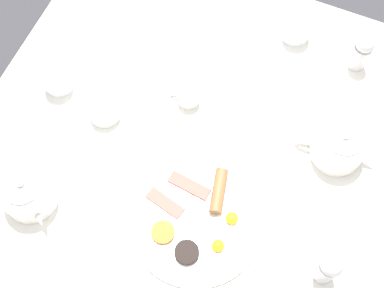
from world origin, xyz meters
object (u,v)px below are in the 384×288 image
Objects in this scene: salt_grinder at (362,51)px; creamer_jug at (188,94)px; breakfast_plate at (198,219)px; teapot_far at (27,191)px; teapot_near at (339,145)px; water_glass_short at (56,77)px; teacup_with_saucer_left at (104,112)px; water_glass_tall at (297,26)px; fork_by_plate at (156,10)px; pepper_grinder at (328,268)px.

creamer_jug is at bearing 36.52° from salt_grinder.
teapot_far is (0.38, 0.10, 0.04)m from breakfast_plate.
teapot_near is 2.46× the size of water_glass_short.
breakfast_plate is 2.22× the size of teacup_with_saucer_left.
breakfast_plate is at bearing 85.73° from water_glass_tall.
salt_grinder is at bearing -175.29° from fork_by_plate.
salt_grinder reaches higher than water_glass_tall.
salt_grinder is at bearing -111.68° from breakfast_plate.
teapot_near is 0.35m from water_glass_tall.
pepper_grinder reaches higher than creamer_jug.
fork_by_plate is (-0.13, -0.31, -0.04)m from water_glass_short.
teacup_with_saucer_left is 0.15m from water_glass_short.
teacup_with_saucer_left is at bearing 113.45° from teapot_far.
teacup_with_saucer_left is 0.55m from water_glass_tall.
teapot_near is at bearing -172.43° from water_glass_short.
water_glass_short is 0.79m from pepper_grinder.
water_glass_short is 0.71× the size of pepper_grinder.
water_glass_tall is at bearing -7.82° from salt_grinder.
creamer_jug is at bearing 175.54° from teapot_near.
water_glass_tall and water_glass_short have the same top height.
salt_grinder reaches higher than fork_by_plate.
salt_grinder reaches higher than breakfast_plate.
pepper_grinder is at bearing 165.22° from teacup_with_saucer_left.
creamer_jug is at bearing 57.43° from water_glass_tall.
breakfast_plate is 0.59m from salt_grinder.
pepper_grinder reaches higher than breakfast_plate.
teapot_near reaches higher than fork_by_plate.
teapot_far is 0.31m from water_glass_short.
teapot_near is at bearing 95.07° from salt_grinder.
water_glass_short is 0.71× the size of salt_grinder.
teapot_far reaches higher than breakfast_plate.
salt_grinder is (0.08, -0.56, 0.00)m from pepper_grinder.
water_glass_tall is at bearing -94.27° from breakfast_plate.
teapot_near is at bearing 124.65° from water_glass_tall.
breakfast_plate is at bearing 157.63° from water_glass_short.
pepper_grinder is at bearing -83.85° from teapot_near.
water_glass_tall reaches higher than creamer_jug.
salt_grinder reaches higher than water_glass_short.
creamer_jug is at bearing -144.49° from teacup_with_saucer_left.
teacup_with_saucer_left is at bearing -26.46° from breakfast_plate.
creamer_jug is (0.19, 0.29, -0.01)m from water_glass_tall.
creamer_jug is 0.67× the size of pepper_grinder.
salt_grinder is at bearing -81.65° from pepper_grinder.
salt_grinder reaches higher than teacup_with_saucer_left.
pepper_grinder is at bearing 165.60° from water_glass_short.
teapot_near is 1.74× the size of pepper_grinder.
fork_by_plate is at bearing -86.80° from teacup_with_saucer_left.
pepper_grinder is at bearing 44.95° from teapot_far.
water_glass_tall is 0.18m from salt_grinder.
breakfast_plate is 0.31m from pepper_grinder.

